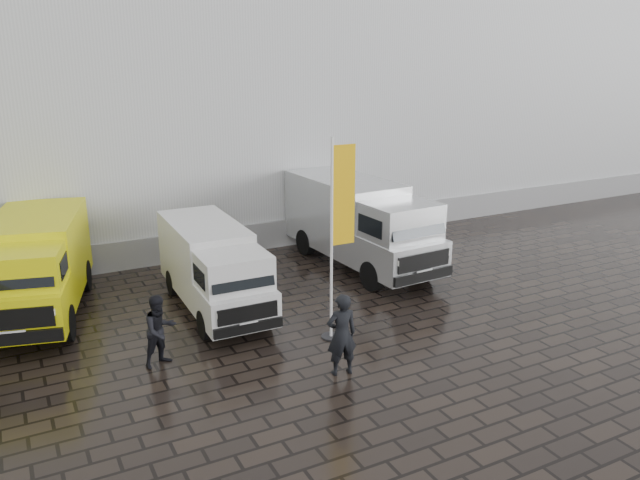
% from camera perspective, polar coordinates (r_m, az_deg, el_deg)
% --- Properties ---
extents(ground, '(120.00, 120.00, 0.00)m').
position_cam_1_polar(ground, '(16.11, 2.45, -8.90)').
color(ground, black).
rests_on(ground, ground).
extents(exhibition_hall, '(44.00, 16.00, 12.00)m').
position_cam_1_polar(exhibition_hall, '(30.05, -9.76, 14.68)').
color(exhibition_hall, silver).
rests_on(exhibition_hall, ground).
extents(hall_plinth, '(44.00, 0.15, 1.00)m').
position_cam_1_polar(hall_plinth, '(23.43, -2.97, 0.70)').
color(hall_plinth, gray).
rests_on(hall_plinth, ground).
extents(van_yellow, '(3.57, 6.13, 2.66)m').
position_cam_1_polar(van_yellow, '(18.58, -24.63, -2.50)').
color(van_yellow, yellow).
rests_on(van_yellow, ground).
extents(van_white, '(1.90, 5.45, 2.35)m').
position_cam_1_polar(van_white, '(17.62, -9.70, -2.69)').
color(van_white, silver).
rests_on(van_white, ground).
extents(van_silver, '(2.58, 6.73, 2.87)m').
position_cam_1_polar(van_silver, '(20.94, 3.68, 1.39)').
color(van_silver, silver).
rests_on(van_silver, ground).
extents(flagpole, '(0.88, 0.50, 5.11)m').
position_cam_1_polar(flagpole, '(15.19, 1.68, 1.04)').
color(flagpole, black).
rests_on(flagpole, ground).
extents(wheelie_bin, '(0.60, 0.60, 0.95)m').
position_cam_1_polar(wheelie_bin, '(25.69, 8.80, 1.91)').
color(wheelie_bin, black).
rests_on(wheelie_bin, ground).
extents(person_front, '(0.76, 0.56, 1.93)m').
position_cam_1_polar(person_front, '(14.02, 1.99, -8.63)').
color(person_front, black).
rests_on(person_front, ground).
extents(person_tent, '(1.00, 0.89, 1.70)m').
position_cam_1_polar(person_tent, '(14.92, -14.41, -8.01)').
color(person_tent, black).
rests_on(person_tent, ground).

